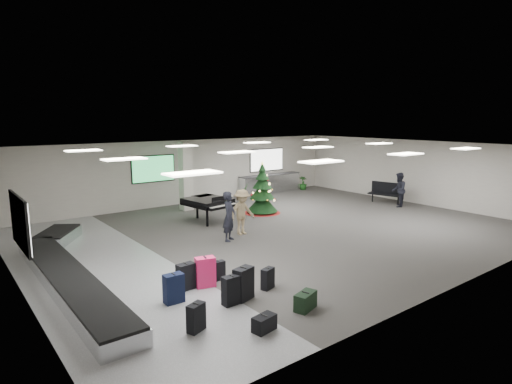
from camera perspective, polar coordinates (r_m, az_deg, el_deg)
ground at (r=16.65m, az=3.18°, el=-5.16°), size 18.00×18.00×0.00m
room_envelope at (r=16.46m, az=0.72°, el=2.96°), size 18.02×14.02×3.21m
baggage_carousel at (r=13.02m, az=-24.05°, el=-9.42°), size 2.28×9.71×0.43m
service_counter at (r=24.67m, az=1.88°, el=1.12°), size 4.05×0.65×1.08m
suitcase_0 at (r=10.49m, az=-1.68°, el=-12.11°), size 0.57×0.41×0.82m
suitcase_1 at (r=10.26m, az=-3.25°, el=-12.95°), size 0.46×0.25×0.72m
pink_suitcase at (r=11.29m, az=-6.78°, el=-10.56°), size 0.56×0.40×0.81m
suitcase_3 at (r=11.75m, az=-5.04°, el=-10.39°), size 0.36×0.21×0.54m
navy_suitcase at (r=10.51m, az=-10.91°, el=-12.51°), size 0.47×0.28×0.73m
suitcase_5 at (r=9.19m, az=-7.99°, el=-16.24°), size 0.45×0.35×0.61m
green_duffel at (r=10.13m, az=6.60°, el=-14.24°), size 0.66×0.47×0.42m
suitcase_7 at (r=11.15m, az=1.57°, el=-11.45°), size 0.42×0.30×0.56m
suitcase_8 at (r=11.21m, az=-9.31°, el=-11.07°), size 0.48×0.30×0.70m
black_duffel at (r=9.18m, az=1.11°, el=-17.10°), size 0.55×0.36×0.35m
christmas_tree at (r=19.49m, az=0.83°, el=-0.43°), size 1.69×1.69×2.41m
grand_piano at (r=18.04m, az=-6.36°, el=-1.37°), size 1.80×2.18×1.14m
bench at (r=22.75m, az=17.04°, el=0.06°), size 0.96×1.76×1.06m
traveler_a at (r=15.14m, az=-3.61°, el=-3.25°), size 0.77×0.73×1.77m
traveler_b at (r=15.91m, az=-1.88°, el=-2.69°), size 1.14×0.70×1.71m
traveler_bench at (r=21.95m, az=18.50°, el=0.28°), size 1.03×0.97×1.69m
potted_plant_left at (r=22.88m, az=-1.53°, el=0.07°), size 0.53×0.47×0.81m
potted_plant_right at (r=25.93m, az=6.29°, el=1.20°), size 0.64×0.64×0.83m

